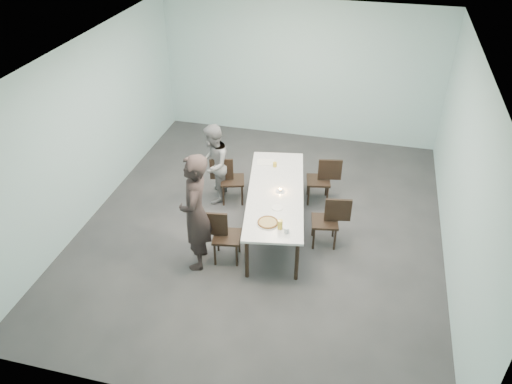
% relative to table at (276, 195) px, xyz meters
% --- Properties ---
extents(ground, '(7.00, 7.00, 0.00)m').
position_rel_table_xyz_m(ground, '(-0.22, 0.03, -0.69)').
color(ground, '#333335').
rests_on(ground, ground).
extents(room_shell, '(6.02, 7.02, 3.01)m').
position_rel_table_xyz_m(room_shell, '(-0.22, 0.03, 1.33)').
color(room_shell, '#A7D0D2').
rests_on(room_shell, ground).
extents(table, '(1.33, 2.71, 0.75)m').
position_rel_table_xyz_m(table, '(0.00, 0.00, 0.00)').
color(table, white).
rests_on(table, ground).
extents(chair_near_left, '(0.64, 0.48, 0.87)m').
position_rel_table_xyz_m(chair_near_left, '(-0.65, -0.94, -0.19)').
color(chair_near_left, black).
rests_on(chair_near_left, ground).
extents(chair_far_left, '(0.65, 0.52, 0.87)m').
position_rel_table_xyz_m(chair_far_left, '(-1.01, 0.62, -0.19)').
color(chair_far_left, black).
rests_on(chair_far_left, ground).
extents(chair_near_right, '(0.64, 0.49, 0.87)m').
position_rel_table_xyz_m(chair_near_right, '(0.93, -0.17, -0.19)').
color(chair_near_right, black).
rests_on(chair_near_right, ground).
extents(chair_far_right, '(0.64, 0.49, 0.87)m').
position_rel_table_xyz_m(chair_far_right, '(0.66, 1.03, -0.19)').
color(chair_far_right, black).
rests_on(chair_far_right, ground).
extents(diner_near, '(0.59, 0.77, 1.91)m').
position_rel_table_xyz_m(diner_near, '(-0.97, -1.12, 0.26)').
color(diner_near, black).
rests_on(diner_near, ground).
extents(diner_far, '(0.66, 0.80, 1.49)m').
position_rel_table_xyz_m(diner_far, '(-1.26, 0.61, 0.05)').
color(diner_far, gray).
rests_on(diner_far, ground).
extents(pizza, '(0.34, 0.34, 0.04)m').
position_rel_table_xyz_m(pizza, '(0.06, -0.86, 0.08)').
color(pizza, white).
rests_on(pizza, table).
extents(side_plate, '(0.18, 0.18, 0.01)m').
position_rel_table_xyz_m(side_plate, '(0.12, -0.43, 0.06)').
color(side_plate, white).
rests_on(side_plate, table).
extents(beer_glass, '(0.08, 0.08, 0.15)m').
position_rel_table_xyz_m(beer_glass, '(0.26, -0.94, 0.13)').
color(beer_glass, gold).
rests_on(beer_glass, table).
extents(water_tumbler, '(0.08, 0.08, 0.09)m').
position_rel_table_xyz_m(water_tumbler, '(0.37, -1.01, 0.10)').
color(water_tumbler, silver).
rests_on(water_tumbler, table).
extents(tealight, '(0.06, 0.06, 0.05)m').
position_rel_table_xyz_m(tealight, '(0.07, 0.03, 0.08)').
color(tealight, silver).
rests_on(tealight, table).
extents(amber_tumbler, '(0.07, 0.07, 0.08)m').
position_rel_table_xyz_m(amber_tumbler, '(-0.18, 0.78, 0.10)').
color(amber_tumbler, gold).
rests_on(amber_tumbler, table).
extents(menu, '(0.33, 0.27, 0.01)m').
position_rel_table_xyz_m(menu, '(-0.38, 0.89, 0.06)').
color(menu, silver).
rests_on(menu, table).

